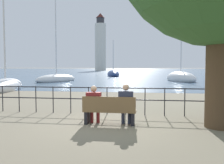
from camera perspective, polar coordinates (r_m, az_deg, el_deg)
The scene contains 11 objects.
ground_plane at distance 8.04m, azimuth -0.53°, elevation -9.60°, with size 1000.00×1000.00×0.00m, color #7A705B.
harbor_water at distance 167.71m, azimuth 8.06°, elevation 2.79°, with size 600.00×300.00×0.01m.
park_bench at distance 7.90m, azimuth -0.60°, elevation -6.67°, with size 1.67×0.45×0.90m.
seated_person_left at distance 8.02m, azimuth -4.16°, elevation -4.75°, with size 0.46×0.35×1.22m.
seated_person_right at distance 7.86m, azimuth 3.19°, elevation -4.70°, with size 0.45×0.35×1.28m.
promenade_railing at distance 9.51m, azimuth 1.00°, elevation -3.32°, with size 13.77×0.04×1.05m.
sailboat_1 at distance 32.96m, azimuth 15.43°, elevation 0.84°, with size 4.51×7.04×10.74m.
sailboat_2 at distance 31.73m, azimuth -12.58°, elevation 0.69°, with size 4.59×6.75×12.09m.
sailboat_3 at distance 21.12m, azimuth -23.15°, elevation -0.88°, with size 3.18×6.48×10.00m.
sailboat_4 at distance 49.22m, azimuth 0.27°, elevation 1.76°, with size 4.04×8.79×7.64m.
harbor_lighthouse at distance 128.22m, azimuth -2.66°, elevation 8.66°, with size 5.57×5.57×28.95m.
Camera 1 is at (1.23, -7.74, 1.81)m, focal length 40.00 mm.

